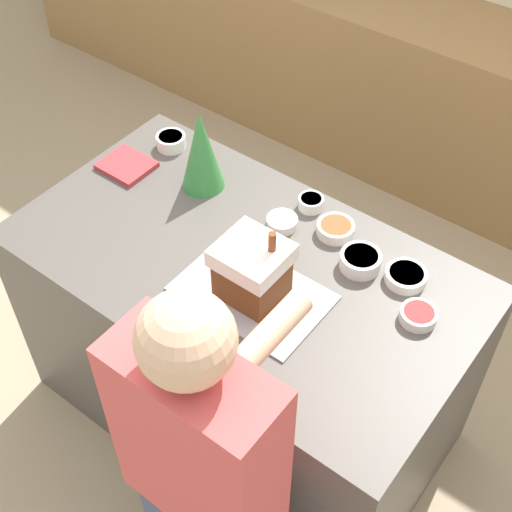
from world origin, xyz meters
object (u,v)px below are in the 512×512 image
(candy_bowl_front_corner, at_px, (282,222))
(gingerbread_house, at_px, (252,270))
(candy_bowl_far_right, at_px, (311,202))
(baking_tray, at_px, (252,293))
(candy_bowl_near_tray_left, at_px, (406,276))
(cookbook, at_px, (127,165))
(candy_bowl_near_tray_right, at_px, (360,260))
(candy_bowl_behind_tray, at_px, (336,228))
(decorative_tree, at_px, (201,150))
(mug, at_px, (228,366))
(candy_bowl_beside_tree, at_px, (418,315))
(candy_bowl_far_left, at_px, (171,141))
(person, at_px, (205,490))

(candy_bowl_front_corner, bearing_deg, gingerbread_house, -70.66)
(gingerbread_house, height_order, candy_bowl_far_right, gingerbread_house)
(baking_tray, distance_m, gingerbread_house, 0.11)
(baking_tray, relative_size, candy_bowl_near_tray_left, 3.46)
(candy_bowl_front_corner, bearing_deg, cookbook, -171.19)
(candy_bowl_near_tray_right, height_order, candy_bowl_behind_tray, candy_bowl_near_tray_right)
(decorative_tree, relative_size, cookbook, 1.70)
(candy_bowl_near_tray_left, relative_size, mug, 1.31)
(candy_bowl_near_tray_left, height_order, mug, mug)
(candy_bowl_far_right, height_order, candy_bowl_beside_tree, candy_bowl_far_right)
(candy_bowl_front_corner, distance_m, mug, 0.65)
(cookbook, bearing_deg, candy_bowl_beside_tree, 0.93)
(candy_bowl_far_left, bearing_deg, person, -44.54)
(gingerbread_house, relative_size, candy_bowl_front_corner, 2.48)
(candy_bowl_front_corner, distance_m, person, 0.96)
(candy_bowl_far_left, relative_size, person, 0.07)
(gingerbread_house, bearing_deg, person, -63.98)
(gingerbread_house, bearing_deg, mug, -65.04)
(baking_tray, xyz_separation_m, candy_bowl_far_left, (-0.71, 0.41, 0.03))
(gingerbread_house, bearing_deg, candy_bowl_far_left, 150.34)
(candy_bowl_front_corner, bearing_deg, candy_bowl_far_left, 170.93)
(decorative_tree, bearing_deg, candy_bowl_near_tray_right, -0.10)
(candy_bowl_behind_tray, distance_m, candy_bowl_front_corner, 0.19)
(baking_tray, relative_size, mug, 4.52)
(candy_bowl_front_corner, relative_size, mug, 1.04)
(person, bearing_deg, candy_bowl_near_tray_left, 84.99)
(candy_bowl_far_left, bearing_deg, candy_bowl_beside_tree, -8.57)
(person, bearing_deg, candy_bowl_beside_tree, 76.56)
(candy_bowl_near_tray_left, xyz_separation_m, candy_bowl_beside_tree, (0.11, -0.12, -0.00))
(candy_bowl_far_left, bearing_deg, cookbook, -104.20)
(candy_bowl_near_tray_right, distance_m, candy_bowl_front_corner, 0.32)
(candy_bowl_front_corner, relative_size, person, 0.07)
(candy_bowl_behind_tray, height_order, candy_bowl_front_corner, candy_bowl_behind_tray)
(candy_bowl_near_tray_right, xyz_separation_m, candy_bowl_behind_tray, (-0.15, 0.08, -0.01))
(candy_bowl_far_right, xyz_separation_m, mug, (0.22, -0.74, 0.03))
(gingerbread_house, distance_m, candy_bowl_near_tray_right, 0.38)
(cookbook, bearing_deg, baking_tray, -15.28)
(candy_bowl_near_tray_right, bearing_deg, candy_bowl_behind_tray, 151.17)
(gingerbread_house, xyz_separation_m, candy_bowl_behind_tray, (0.06, 0.39, -0.09))
(gingerbread_house, height_order, candy_bowl_behind_tray, gingerbread_house)
(candy_bowl_beside_tree, distance_m, mug, 0.62)
(mug, bearing_deg, person, -62.89)
(mug, bearing_deg, candy_bowl_near_tray_left, 70.67)
(candy_bowl_near_tray_right, height_order, candy_bowl_beside_tree, candy_bowl_near_tray_right)
(candy_bowl_near_tray_right, height_order, person, person)
(candy_bowl_near_tray_right, xyz_separation_m, cookbook, (-0.97, -0.10, -0.02))
(candy_bowl_near_tray_right, relative_size, candy_bowl_beside_tree, 1.18)
(candy_bowl_near_tray_right, bearing_deg, person, -85.52)
(candy_bowl_near_tray_right, distance_m, person, 0.89)
(mug, bearing_deg, candy_bowl_far_left, 140.64)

